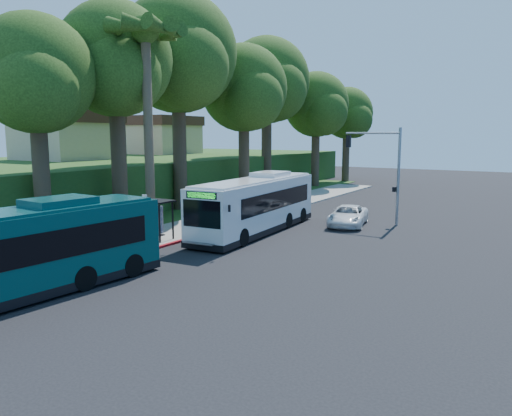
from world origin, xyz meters
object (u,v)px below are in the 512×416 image
Objects in this scene: pickup at (348,216)px; bus_shelter at (147,211)px; teal_bus at (15,253)px; white_bus at (257,204)px.

bus_shelter is at bearing -141.26° from pickup.
white_bus is at bearing 91.18° from teal_bus.
pickup is at bearing 50.35° from bus_shelter.
white_bus is 2.57× the size of pickup.
pickup is at bearing 47.15° from white_bus.
white_bus is at bearing 50.14° from bus_shelter.
white_bus reaches higher than teal_bus.
teal_bus is 2.55× the size of pickup.
pickup is at bearing 81.00° from teal_bus.
bus_shelter is 14.26m from pickup.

